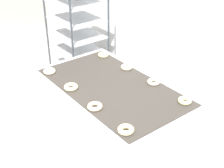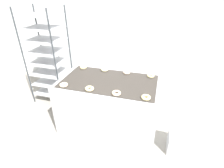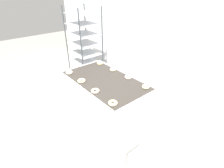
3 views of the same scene
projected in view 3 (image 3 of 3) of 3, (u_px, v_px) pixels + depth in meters
name	position (u px, v px, depth m)	size (l,w,h in m)	color
ground_plane	(72.00, 139.00, 2.83)	(14.00, 14.00, 0.00)	#9E998E
wall_back	(164.00, 31.00, 3.31)	(8.00, 0.05, 2.80)	silver
fryer_machine	(105.00, 101.00, 3.00)	(1.51, 0.89, 0.85)	#B7BABF
baking_rack_cart	(85.00, 48.00, 3.93)	(0.67, 0.55, 1.81)	#33383D
glaze_bin	(143.00, 164.00, 2.27)	(0.31, 0.30, 0.31)	#B7BABF
donut_near_left	(69.00, 72.00, 2.98)	(0.12, 0.12, 0.04)	beige
donut_near_midleft	(82.00, 81.00, 2.73)	(0.12, 0.12, 0.04)	beige
donut_near_midright	(95.00, 91.00, 2.47)	(0.12, 0.12, 0.04)	beige
donut_near_right	(113.00, 103.00, 2.22)	(0.12, 0.12, 0.04)	beige
donut_far_left	(100.00, 63.00, 3.33)	(0.11, 0.11, 0.03)	#F0D68D
donut_far_midleft	(113.00, 69.00, 3.08)	(0.12, 0.12, 0.04)	beige
donut_far_midright	(128.00, 77.00, 2.84)	(0.12, 0.12, 0.03)	beige
donut_far_right	(146.00, 87.00, 2.57)	(0.11, 0.11, 0.04)	beige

